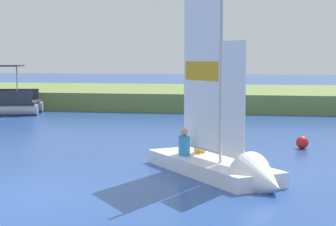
# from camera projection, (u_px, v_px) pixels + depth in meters

# --- Properties ---
(ground_plane) EXTENTS (200.00, 200.00, 0.00)m
(ground_plane) POSITION_uv_depth(u_px,v_px,m) (19.00, 197.00, 12.62)
(ground_plane) COLOR #234793
(shore_bank) EXTENTS (80.00, 12.91, 1.03)m
(shore_bank) POSITION_uv_depth(u_px,v_px,m) (196.00, 96.00, 38.28)
(shore_bank) COLOR olive
(shore_bank) RESTS_ON ground
(sailboat) EXTENTS (4.26, 4.89, 5.86)m
(sailboat) POSITION_uv_depth(u_px,v_px,m) (230.00, 165.00, 14.32)
(sailboat) COLOR white
(sailboat) RESTS_ON ground
(channel_buoy) EXTENTS (0.41, 0.41, 0.41)m
(channel_buoy) POSITION_uv_depth(u_px,v_px,m) (302.00, 142.00, 19.37)
(channel_buoy) COLOR red
(channel_buoy) RESTS_ON ground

